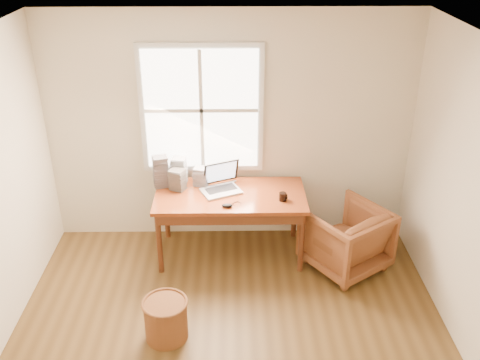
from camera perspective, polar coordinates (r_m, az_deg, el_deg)
The scene contains 11 objects.
room_shell at distance 3.98m, azimuth -1.48°, elevation -5.56°, with size 4.04×4.54×2.64m.
desk at distance 5.69m, azimuth -1.05°, elevation -1.67°, with size 1.60×0.80×0.04m, color brown.
armchair at distance 5.79m, azimuth 11.22°, elevation -6.12°, with size 0.75×0.77×0.70m, color brown.
wicker_stool at distance 4.96m, azimuth -7.90°, elevation -14.55°, with size 0.38×0.38×0.38m, color brown.
laptop at distance 5.65m, azimuth -2.07°, elevation 0.15°, with size 0.43×0.45×0.32m, color #B9BCC1, non-canonical shape.
mouse at distance 5.43m, azimuth -1.38°, elevation -2.74°, with size 0.11×0.06×0.04m, color black.
coffee_mug at distance 5.56m, azimuth 4.57°, elevation -1.78°, with size 0.08×0.08×0.09m, color black.
cd_stack_a at distance 5.88m, azimuth -6.52°, elevation 0.99°, with size 0.15×0.13×0.30m, color silver.
cd_stack_b at distance 5.76m, azimuth -6.69°, elevation 0.03°, with size 0.15×0.13×0.23m, color #252529.
cd_stack_c at distance 5.83m, azimuth -8.46°, elevation 0.89°, with size 0.15×0.14×0.35m, color gray.
cd_stack_d at distance 5.85m, azimuth -4.10°, elevation 0.39°, with size 0.16×0.14×0.20m, color silver.
Camera 1 is at (0.03, -3.19, 3.46)m, focal length 40.00 mm.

